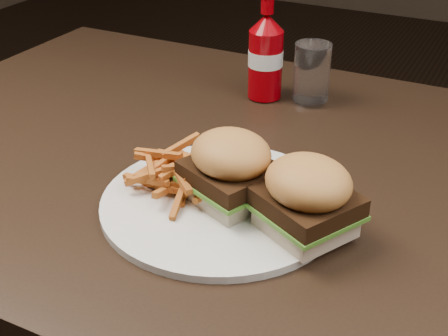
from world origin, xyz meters
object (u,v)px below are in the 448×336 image
at_px(plate, 220,203).
at_px(tumbler, 312,72).
at_px(ketchup_bottle, 265,64).
at_px(dining_table, 243,170).

xyz_separation_m(plate, tumbler, (-0.01, 0.36, 0.05)).
height_order(plate, tumbler, tumbler).
height_order(plate, ketchup_bottle, ketchup_bottle).
distance_m(plate, tumbler, 0.36).
relative_size(dining_table, plate, 4.02).
bearing_deg(tumbler, ketchup_bottle, -168.99).
height_order(ketchup_bottle, tumbler, ketchup_bottle).
bearing_deg(dining_table, plate, -77.60).
bearing_deg(dining_table, ketchup_bottle, 106.07).
bearing_deg(tumbler, plate, -88.12).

